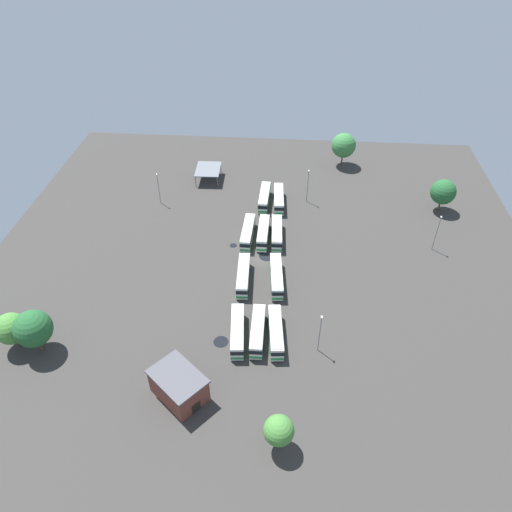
# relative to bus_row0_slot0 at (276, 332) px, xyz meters

# --- Properties ---
(ground_plane) EXTENTS (127.28, 127.28, 0.00)m
(ground_plane) POSITION_rel_bus_row0_slot0_xyz_m (23.54, 4.41, -1.85)
(ground_plane) COLOR #383533
(bus_row0_slot0) EXTENTS (11.87, 3.61, 3.49)m
(bus_row0_slot0) POSITION_rel_bus_row0_slot0_xyz_m (0.00, 0.00, 0.00)
(bus_row0_slot0) COLOR silver
(bus_row0_slot0) RESTS_ON ground_plane
(bus_row0_slot1) EXTENTS (11.47, 2.59, 3.49)m
(bus_row0_slot1) POSITION_rel_bus_row0_slot0_xyz_m (-0.03, 3.48, -0.00)
(bus_row0_slot1) COLOR silver
(bus_row0_slot1) RESTS_ON ground_plane
(bus_row0_slot2) EXTENTS (11.98, 3.55, 3.49)m
(bus_row0_slot2) POSITION_rel_bus_row0_slot0_xyz_m (-0.35, 7.34, 0.00)
(bus_row0_slot2) COLOR silver
(bus_row0_slot2) RESTS_ON ground_plane
(bus_row1_slot0) EXTENTS (12.50, 3.53, 3.49)m
(bus_row1_slot0) POSITION_rel_bus_row0_slot0_xyz_m (16.03, 0.61, 0.00)
(bus_row1_slot0) COLOR silver
(bus_row1_slot0) RESTS_ON ground_plane
(bus_row1_slot2) EXTENTS (12.00, 2.95, 3.49)m
(bus_row1_slot2) POSITION_rel_bus_row0_slot0_xyz_m (15.64, 7.81, 0.00)
(bus_row1_slot2) COLOR silver
(bus_row1_slot2) RESTS_ON ground_plane
(bus_row2_slot0) EXTENTS (11.50, 2.95, 3.49)m
(bus_row2_slot0) POSITION_rel_bus_row0_slot0_xyz_m (31.76, 1.24, -0.00)
(bus_row2_slot0) COLOR silver
(bus_row2_slot0) RESTS_ON ground_plane
(bus_row2_slot1) EXTENTS (11.41, 2.58, 3.49)m
(bus_row2_slot1) POSITION_rel_bus_row0_slot0_xyz_m (31.59, 4.53, -0.00)
(bus_row2_slot1) COLOR silver
(bus_row2_slot1) RESTS_ON ground_plane
(bus_row2_slot2) EXTENTS (12.03, 2.79, 3.49)m
(bus_row2_slot2) POSITION_rel_bus_row0_slot0_xyz_m (31.41, 8.29, 0.00)
(bus_row2_slot2) COLOR silver
(bus_row2_slot2) RESTS_ON ground_plane
(bus_row3_slot0) EXTENTS (11.64, 3.10, 3.49)m
(bus_row3_slot0) POSITION_rel_bus_row0_slot0_xyz_m (47.13, 1.42, -0.00)
(bus_row3_slot0) COLOR silver
(bus_row3_slot0) RESTS_ON ground_plane
(bus_row3_slot1) EXTENTS (11.56, 2.72, 3.49)m
(bus_row3_slot1) POSITION_rel_bus_row0_slot0_xyz_m (47.53, 5.29, -0.00)
(bus_row3_slot1) COLOR silver
(bus_row3_slot1) RESTS_ON ground_plane
(depot_building) EXTENTS (11.14, 11.44, 5.37)m
(depot_building) POSITION_rel_bus_row0_slot0_xyz_m (-14.08, 15.83, 0.86)
(depot_building) COLOR brown
(depot_building) RESTS_ON ground_plane
(maintenance_shelter) EXTENTS (9.16, 7.18, 3.46)m
(maintenance_shelter) POSITION_rel_bus_row0_slot0_xyz_m (58.91, 22.32, 1.44)
(maintenance_shelter) COLOR slate
(maintenance_shelter) RESTS_ON ground_plane
(lamp_post_mid_lot) EXTENTS (0.56, 0.28, 8.86)m
(lamp_post_mid_lot) POSITION_rel_bus_row0_slot0_xyz_m (45.40, 33.35, 3.00)
(lamp_post_mid_lot) COLOR slate
(lamp_post_mid_lot) RESTS_ON ground_plane
(lamp_post_by_building) EXTENTS (0.56, 0.28, 9.11)m
(lamp_post_by_building) POSITION_rel_bus_row0_slot0_xyz_m (-2.26, -8.08, 3.13)
(lamp_post_by_building) COLOR slate
(lamp_post_by_building) RESTS_ON ground_plane
(lamp_post_near_entrance) EXTENTS (0.56, 0.28, 9.47)m
(lamp_post_near_entrance) POSITION_rel_bus_row0_slot0_xyz_m (49.31, -6.10, 3.31)
(lamp_post_near_entrance) COLOR slate
(lamp_post_near_entrance) RESTS_ON ground_plane
(lamp_post_far_corner) EXTENTS (0.56, 0.28, 9.42)m
(lamp_post_far_corner) POSITION_rel_bus_row0_slot0_xyz_m (30.67, -35.91, 3.28)
(lamp_post_far_corner) COLOR slate
(lamp_post_far_corner) RESTS_ON ground_plane
(tree_west_edge) EXTENTS (6.95, 6.95, 9.31)m
(tree_west_edge) POSITION_rel_bus_row0_slot0_xyz_m (-6.23, 43.98, 3.98)
(tree_west_edge) COLOR brown
(tree_west_edge) RESTS_ON ground_plane
(tree_northwest) EXTENTS (7.22, 7.22, 10.07)m
(tree_northwest) POSITION_rel_bus_row0_slot0_xyz_m (70.76, -16.79, 4.60)
(tree_northwest) COLOR brown
(tree_northwest) RESTS_ON ground_plane
(tree_northeast) EXTENTS (5.96, 5.96, 7.88)m
(tree_northeast) POSITION_rel_bus_row0_slot0_xyz_m (-5.76, 48.67, 3.05)
(tree_northeast) COLOR brown
(tree_northeast) RESTS_ON ground_plane
(tree_south_edge) EXTENTS (4.83, 4.83, 7.12)m
(tree_south_edge) POSITION_rel_bus_row0_slot0_xyz_m (-22.20, -1.42, 2.84)
(tree_south_edge) COLOR brown
(tree_south_edge) RESTS_ON ground_plane
(tree_east_edge) EXTENTS (6.50, 6.50, 8.85)m
(tree_east_edge) POSITION_rel_bus_row0_slot0_xyz_m (47.86, -41.03, 3.75)
(tree_east_edge) COLOR brown
(tree_east_edge) RESTS_ON ground_plane
(puddle_centre_drain) EXTENTS (2.94, 2.94, 0.01)m
(puddle_centre_drain) POSITION_rel_bus_row0_slot0_xyz_m (-1.71, 10.44, -1.84)
(puddle_centre_drain) COLOR black
(puddle_centre_drain) RESTS_ON ground_plane
(puddle_front_lane) EXTENTS (3.92, 3.92, 0.01)m
(puddle_front_lane) POSITION_rel_bus_row0_slot0_xyz_m (24.99, 3.13, -1.84)
(puddle_front_lane) COLOR black
(puddle_front_lane) RESTS_ON ground_plane
(puddle_near_shelter) EXTENTS (1.74, 1.74, 0.01)m
(puddle_near_shelter) POSITION_rel_bus_row0_slot0_xyz_m (28.30, 11.55, -1.84)
(puddle_near_shelter) COLOR black
(puddle_near_shelter) RESTS_ON ground_plane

